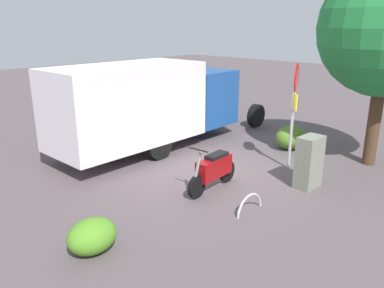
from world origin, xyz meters
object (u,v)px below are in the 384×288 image
at_px(stop_sign, 294,100).
at_px(bike_rack_hoop, 249,212).
at_px(box_truck_near, 151,101).
at_px(motorcycle, 214,169).
at_px(utility_cabinet, 309,162).

xyz_separation_m(stop_sign, bike_rack_hoop, (2.91, 0.73, -1.96)).
distance_m(box_truck_near, stop_sign, 4.47).
relative_size(motorcycle, stop_sign, 0.62).
bearing_deg(utility_cabinet, motorcycle, -43.27).
relative_size(box_truck_near, utility_cabinet, 6.40).
bearing_deg(motorcycle, bike_rack_hoop, 70.20).
bearing_deg(box_truck_near, bike_rack_hoop, -107.54).
distance_m(stop_sign, utility_cabinet, 1.82).
bearing_deg(motorcycle, utility_cabinet, 132.38).
height_order(stop_sign, bike_rack_hoop, stop_sign).
bearing_deg(utility_cabinet, stop_sign, -129.56).
bearing_deg(box_truck_near, utility_cabinet, -84.12).
bearing_deg(stop_sign, utility_cabinet, 50.44).
bearing_deg(bike_rack_hoop, box_truck_near, -106.58).
relative_size(box_truck_near, stop_sign, 2.86).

